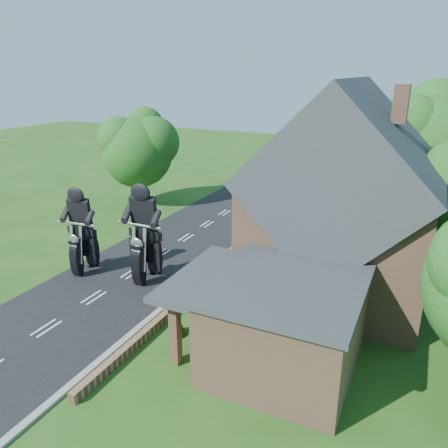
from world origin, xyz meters
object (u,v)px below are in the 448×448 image
at_px(house, 342,208).
at_px(motorcycle_lead, 147,266).
at_px(garden_wall, 217,270).
at_px(annex, 283,321).
at_px(motorcycle_follow, 85,259).

bearing_deg(house, motorcycle_lead, -160.72).
bearing_deg(garden_wall, annex, -46.16).
xyz_separation_m(annex, motorcycle_follow, (-12.29, 2.97, -1.04)).
relative_size(annex, motorcycle_lead, 4.12).
relative_size(garden_wall, annex, 3.12).
distance_m(garden_wall, house, 7.52).
height_order(garden_wall, house, house).
height_order(motorcycle_lead, motorcycle_follow, motorcycle_lead).
bearing_deg(motorcycle_follow, annex, 161.66).
bearing_deg(house, motorcycle_follow, -163.46).
bearing_deg(garden_wall, house, 9.17).
bearing_deg(motorcycle_lead, garden_wall, -144.84).
distance_m(house, motorcycle_follow, 13.95).
xyz_separation_m(house, motorcycle_lead, (-9.22, -3.22, -3.55)).
xyz_separation_m(garden_wall, annex, (5.57, -5.80, 1.57)).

